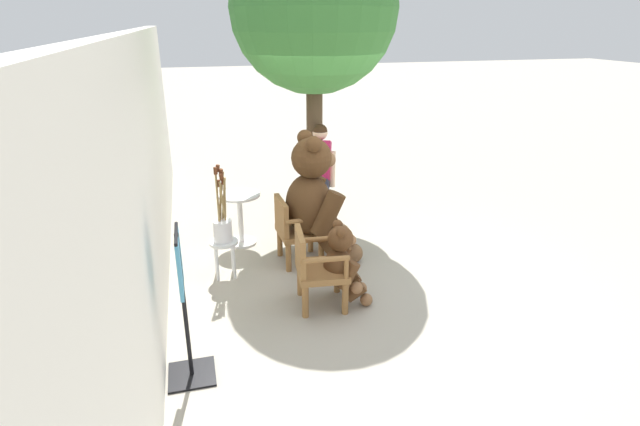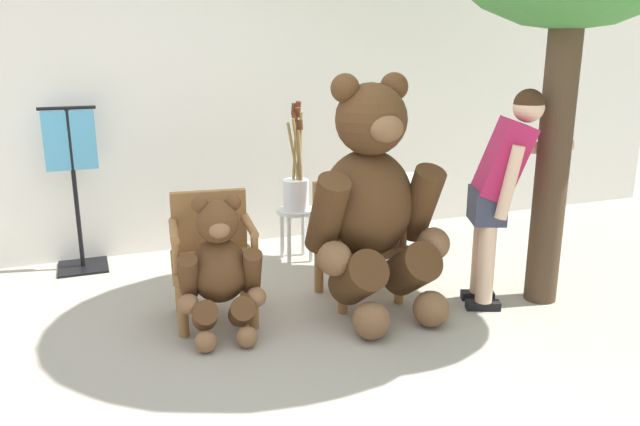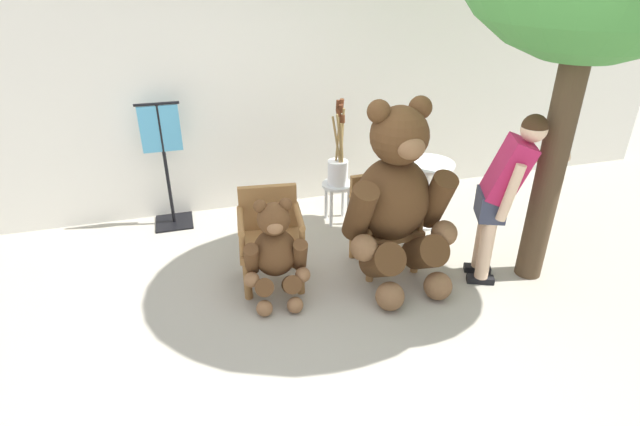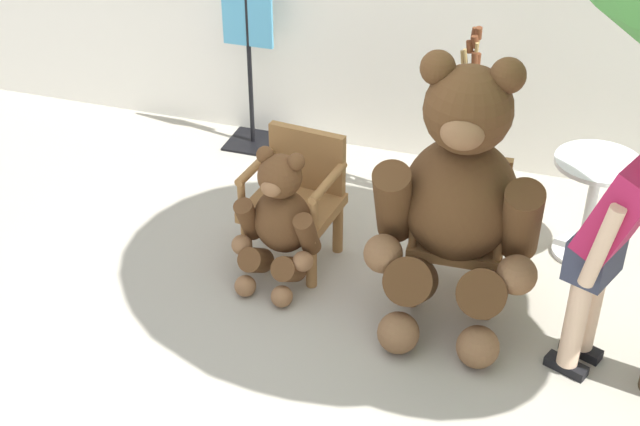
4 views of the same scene
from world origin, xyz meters
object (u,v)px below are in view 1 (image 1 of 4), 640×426
(teddy_bear_large, at_px, (316,200))
(person_visitor, at_px, (319,171))
(patio_tree, at_px, (316,12))
(clothing_display_stand, at_px, (184,304))
(white_stool, at_px, (224,249))
(teddy_bear_small, at_px, (343,264))
(wooden_chair_right, at_px, (295,228))
(wooden_chair_left, at_px, (316,266))
(round_side_table, at_px, (240,213))
(brush_bucket, at_px, (222,224))

(teddy_bear_large, xyz_separation_m, person_visitor, (0.86, -0.27, 0.11))
(person_visitor, xyz_separation_m, patio_tree, (0.49, -0.10, 2.08))
(patio_tree, height_order, clothing_display_stand, patio_tree)
(teddy_bear_large, relative_size, white_stool, 3.61)
(clothing_display_stand, bearing_deg, person_visitor, -33.97)
(teddy_bear_small, bearing_deg, wooden_chair_right, 15.09)
(wooden_chair_left, relative_size, person_visitor, 0.55)
(wooden_chair_right, height_order, clothing_display_stand, clothing_display_stand)
(clothing_display_stand, bearing_deg, wooden_chair_left, -57.50)
(wooden_chair_right, xyz_separation_m, white_stool, (-0.16, 0.90, -0.11))
(round_side_table, relative_size, clothing_display_stand, 0.53)
(brush_bucket, distance_m, patio_tree, 3.17)
(teddy_bear_large, relative_size, patio_tree, 0.40)
(wooden_chair_right, relative_size, person_visitor, 0.55)
(person_visitor, height_order, round_side_table, person_visitor)
(teddy_bear_small, xyz_separation_m, white_stool, (0.92, 1.19, -0.10))
(wooden_chair_left, xyz_separation_m, teddy_bear_small, (-0.01, -0.29, -0.01))
(wooden_chair_left, height_order, brush_bucket, brush_bucket)
(wooden_chair_left, height_order, round_side_table, wooden_chair_left)
(wooden_chair_right, bearing_deg, person_visitor, -31.80)
(teddy_bear_large, xyz_separation_m, clothing_display_stand, (-1.93, 1.61, -0.09))
(patio_tree, relative_size, clothing_display_stand, 3.06)
(wooden_chair_right, relative_size, brush_bucket, 0.93)
(person_visitor, bearing_deg, clothing_display_stand, 146.03)
(wooden_chair_left, height_order, clothing_display_stand, clothing_display_stand)
(white_stool, xyz_separation_m, clothing_display_stand, (-1.77, 0.45, 0.36))
(teddy_bear_large, bearing_deg, person_visitor, -17.21)
(round_side_table, bearing_deg, person_visitor, -84.12)
(white_stool, distance_m, round_side_table, 0.96)
(wooden_chair_left, height_order, teddy_bear_large, teddy_bear_large)
(teddy_bear_large, height_order, person_visitor, teddy_bear_large)
(teddy_bear_small, bearing_deg, patio_tree, -8.07)
(wooden_chair_left, height_order, white_stool, wooden_chair_left)
(wooden_chair_left, distance_m, person_visitor, 2.06)
(brush_bucket, xyz_separation_m, patio_tree, (1.51, -1.53, 2.32))
(wooden_chair_left, distance_m, round_side_table, 1.91)
(teddy_bear_small, xyz_separation_m, round_side_table, (1.83, 0.89, -0.01))
(teddy_bear_large, height_order, teddy_bear_small, teddy_bear_large)
(wooden_chair_left, xyz_separation_m, clothing_display_stand, (-0.86, 1.34, 0.26))
(patio_tree, bearing_deg, round_side_table, 116.25)
(white_stool, bearing_deg, wooden_chair_left, -135.37)
(clothing_display_stand, bearing_deg, wooden_chair_right, -34.92)
(person_visitor, bearing_deg, round_side_table, 95.88)
(wooden_chair_left, relative_size, teddy_bear_small, 0.93)
(brush_bucket, distance_m, clothing_display_stand, 1.83)
(teddy_bear_large, relative_size, clothing_display_stand, 1.22)
(teddy_bear_large, relative_size, teddy_bear_small, 1.79)
(teddy_bear_small, height_order, brush_bucket, brush_bucket)
(wooden_chair_left, height_order, person_visitor, person_visitor)
(brush_bucket, bearing_deg, patio_tree, -45.33)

